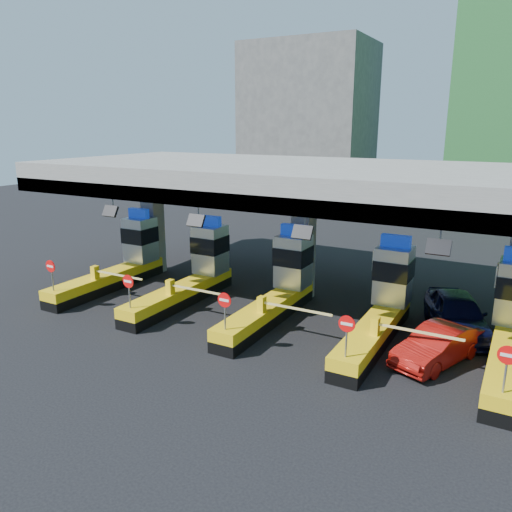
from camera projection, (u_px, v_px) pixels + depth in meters
The scene contains 10 objects.
ground at pixel (277, 316), 24.01m from camera, with size 120.00×120.00×0.00m, color black.
toll_canopy at pixel (304, 182), 24.88m from camera, with size 28.00×12.09×7.00m.
toll_lane_far_left at pixel (123, 260), 28.57m from camera, with size 4.43×8.00×4.16m.
toll_lane_left at pixel (194, 272), 26.23m from camera, with size 4.43×8.00×4.16m.
toll_lane_center at pixel (280, 286), 23.89m from camera, with size 4.43×8.00×4.16m.
toll_lane_right at pixel (383, 304), 21.55m from camera, with size 4.43×8.00×4.16m.
toll_lane_far_right at pixel (512, 326), 19.21m from camera, with size 4.43×8.00×4.16m.
bg_building_concrete at pixel (308, 124), 58.74m from camera, with size 14.00×10.00×18.00m, color #4C4C49.
van at pixel (457, 313), 21.84m from camera, with size 2.11×5.24×1.79m, color black.
red_car at pixel (438, 346), 19.08m from camera, with size 1.51×4.34×1.43m, color maroon.
Camera 1 is at (10.00, -20.17, 8.89)m, focal length 35.00 mm.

